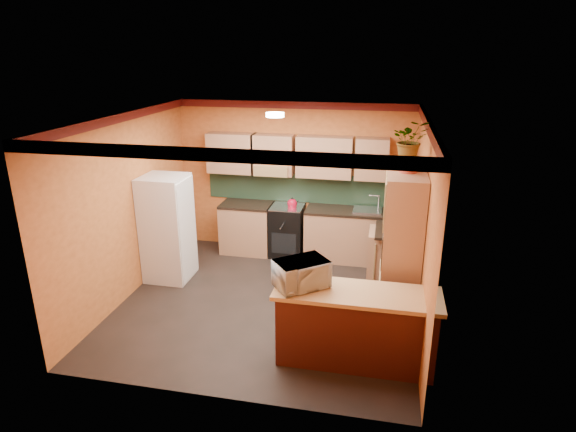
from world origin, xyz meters
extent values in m
plane|color=black|center=(0.00, 0.00, 0.00)|extent=(4.20, 4.20, 0.00)
cube|color=white|center=(0.00, 0.00, 2.70)|extent=(4.20, 4.20, 0.04)
cube|color=#CF7637|center=(0.00, 2.10, 1.35)|extent=(4.20, 0.04, 2.70)
cube|color=#CF7637|center=(0.00, -2.10, 1.35)|extent=(4.20, 0.04, 2.70)
cube|color=#CF7637|center=(-2.10, 0.00, 1.35)|extent=(0.04, 4.20, 2.70)
cube|color=#CF7637|center=(2.10, 0.00, 1.35)|extent=(0.04, 4.20, 2.70)
cube|color=#203B29|center=(0.25, 2.09, 1.19)|extent=(3.70, 0.02, 0.53)
cube|color=#203B29|center=(2.09, 1.40, 1.19)|extent=(0.02, 1.40, 0.53)
cube|color=#A47957|center=(0.10, 1.93, 1.80)|extent=(3.10, 0.34, 0.70)
cylinder|color=white|center=(0.00, 0.60, 2.66)|extent=(0.26, 0.26, 0.06)
cube|color=#A47957|center=(0.55, 1.80, 0.44)|extent=(3.65, 0.60, 0.88)
cube|color=black|center=(0.55, 1.80, 0.90)|extent=(3.65, 0.62, 0.04)
cube|color=black|center=(-0.07, 1.80, 0.46)|extent=(0.58, 0.58, 0.91)
cube|color=silver|center=(1.33, 1.80, 0.94)|extent=(0.48, 0.40, 0.03)
cube|color=#A47957|center=(1.80, 0.98, 0.44)|extent=(0.60, 0.80, 0.88)
cube|color=black|center=(1.80, 0.98, 0.90)|extent=(0.62, 0.80, 0.04)
cube|color=white|center=(-1.75, 0.50, 0.85)|extent=(0.68, 0.66, 1.70)
cube|color=#A47957|center=(1.85, -0.18, 1.05)|extent=(0.48, 0.90, 2.10)
cylinder|color=#A93829|center=(1.85, -0.13, 2.18)|extent=(0.22, 0.22, 0.16)
imported|color=#A47957|center=(1.85, -0.13, 2.50)|extent=(0.49, 0.44, 0.48)
cube|color=#440F0F|center=(1.36, -1.16, 0.44)|extent=(1.80, 0.55, 0.88)
cube|color=tan|center=(1.36, -1.16, 0.91)|extent=(1.90, 0.65, 0.05)
imported|color=white|center=(0.71, -1.16, 1.09)|extent=(0.71, 0.68, 0.33)
camera|label=1|loc=(1.57, -6.10, 3.54)|focal=30.00mm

